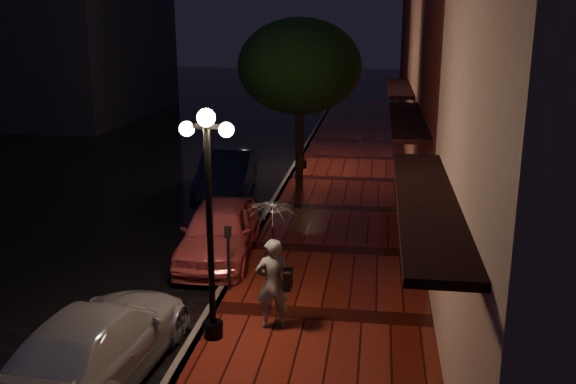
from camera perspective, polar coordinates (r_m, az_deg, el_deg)
The scene contains 14 objects.
ground at distance 17.02m, azimuth -3.54°, elevation -5.20°, with size 120.00×120.00×0.00m, color black.
sidewalk at distance 16.71m, azimuth 4.07°, elevation -5.33°, with size 4.50×60.00×0.15m, color #47130C.
curb at distance 17.00m, azimuth -3.54°, elevation -4.96°, with size 0.25×60.00×0.15m, color #595451.
storefront_mid at distance 17.99m, azimuth 20.58°, elevation 12.93°, with size 5.00×8.00×11.00m, color #511914.
storefront_far at distance 25.91m, azimuth 16.69°, elevation 11.51°, with size 5.00×8.00×9.00m, color #8C5951.
storefront_extra at distance 35.80m, azimuth 14.46°, elevation 13.39°, with size 5.00×12.00×10.00m, color #511914.
streetlamp_near at distance 11.50m, azimuth -7.01°, elevation -1.83°, with size 0.96×0.36×4.31m.
streetlamp_far at distance 25.00m, azimuth 1.31°, elevation 7.64°, with size 0.96×0.36×4.31m.
street_tree at distance 21.82m, azimuth 1.07°, elevation 10.85°, with size 4.16×4.16×5.80m.
pink_car at distance 16.29m, azimuth -6.13°, elevation -3.47°, with size 1.74×4.33×1.48m, color #DA595D.
navy_car at distance 21.93m, azimuth -5.44°, elevation 1.61°, with size 1.64×4.70×1.55m, color black.
silver_car at distance 11.55m, azimuth -16.50°, elevation -12.68°, with size 1.89×4.64×1.35m, color #AAABB2.
woman_with_umbrella at distance 12.07m, azimuth -1.37°, elevation -4.78°, with size 1.05×1.07×2.53m.
parking_meter at distance 14.02m, azimuth -5.34°, elevation -5.32°, with size 0.14×0.11×1.47m.
Camera 1 is at (3.27, -15.60, 5.99)m, focal length 40.00 mm.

